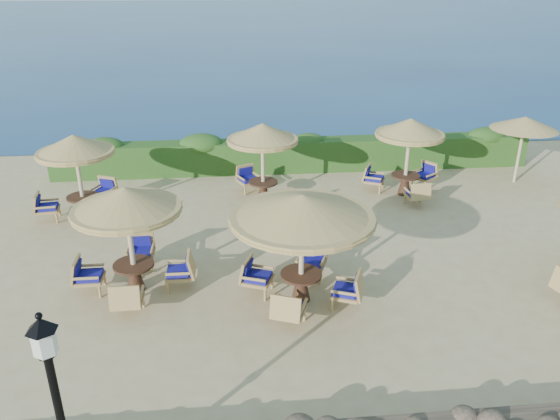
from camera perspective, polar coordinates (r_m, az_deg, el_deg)
The scene contains 9 objects.
ground at distance 14.54m, azimuth 4.99°, elevation -5.41°, with size 120.00×120.00×0.00m, color tan.
sea at distance 82.78m, azimuth -4.04°, elevation 18.97°, with size 160.00×160.00×0.00m, color navy.
hedge at distance 20.84m, azimuth 1.56°, elevation 5.75°, with size 18.00×0.90×1.20m, color #204415.
extra_parasol at distance 21.00m, azimuth 24.20°, elevation 8.27°, with size 2.30×2.30×2.41m.
cafe_set_0 at distance 12.95m, azimuth -15.56°, elevation -1.44°, with size 2.80×2.80×2.65m.
cafe_set_1 at distance 12.01m, azimuth 2.33°, elevation -1.61°, with size 3.27×3.27×2.65m.
cafe_set_3 at distance 17.44m, azimuth -20.43°, elevation 4.59°, with size 2.58×2.76×2.65m.
cafe_set_4 at distance 17.53m, azimuth -1.82°, elevation 6.65°, with size 2.30×2.84×2.65m.
cafe_set_5 at distance 18.64m, azimuth 13.29°, elevation 6.66°, with size 2.77×2.56×2.65m.
Camera 1 is at (-2.47, -12.44, 7.10)m, focal length 35.00 mm.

